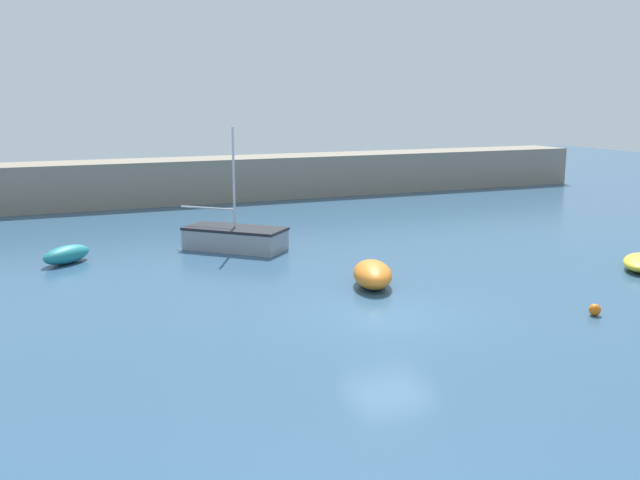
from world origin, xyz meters
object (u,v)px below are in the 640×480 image
open_tender_yellow (373,274)px  mooring_buoy_orange (595,310)px  dinghy_near_pier (67,255)px  sailboat_twin_hulled (235,238)px

open_tender_yellow → mooring_buoy_orange: 7.40m
dinghy_near_pier → mooring_buoy_orange: bearing=96.3°
open_tender_yellow → sailboat_twin_hulled: bearing=-140.3°
dinghy_near_pier → open_tender_yellow: bearing=100.3°
dinghy_near_pier → sailboat_twin_hulled: bearing=139.1°
sailboat_twin_hulled → dinghy_near_pier: (-6.99, 0.09, -0.15)m
mooring_buoy_orange → dinghy_near_pier: bearing=136.4°
sailboat_twin_hulled → open_tender_yellow: bearing=-26.8°
open_tender_yellow → dinghy_near_pier: open_tender_yellow is taller
open_tender_yellow → mooring_buoy_orange: open_tender_yellow is taller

